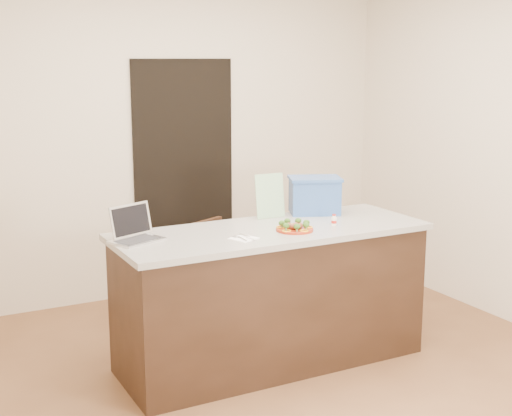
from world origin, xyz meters
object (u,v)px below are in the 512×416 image
plate (295,229)px  laptop (134,231)px  napkin (244,238)px  yogurt_bottle (334,221)px  island (271,296)px  blue_box (315,195)px  chair (210,270)px

plate → laptop: bearing=165.6°
napkin → yogurt_bottle: bearing=3.9°
island → plate: (0.10, -0.12, 0.47)m
blue_box → island: bearing=-129.2°
yogurt_bottle → chair: size_ratio=0.09×
yogurt_bottle → laptop: size_ratio=0.21×
laptop → island: bearing=-30.1°
napkin → island: bearing=29.4°
napkin → chair: bearing=80.1°
plate → yogurt_bottle: bearing=1.7°
plate → napkin: 0.39m
napkin → blue_box: bearing=28.7°
plate → island: bearing=130.6°
yogurt_bottle → blue_box: (0.09, 0.38, 0.10)m
blue_box → chair: size_ratio=0.52×
laptop → chair: 1.06m
laptop → chair: bearing=15.1°
island → laptop: size_ratio=5.86×
plate → blue_box: bearing=44.5°
napkin → yogurt_bottle: 0.70m
yogurt_bottle → island: bearing=164.8°
blue_box → chair: (-0.63, 0.42, -0.58)m
napkin → yogurt_bottle: size_ratio=1.89×
plate → blue_box: blue_box is taller
laptop → blue_box: 1.39m
napkin → chair: size_ratio=0.17×
plate → chair: plate is taller
yogurt_bottle → blue_box: size_ratio=0.17×
island → napkin: size_ratio=14.56×
laptop → blue_box: (1.38, 0.14, 0.07)m
napkin → laptop: laptop is taller
plate → yogurt_bottle: yogurt_bottle is taller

